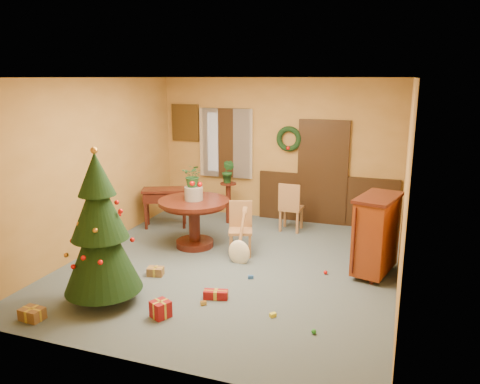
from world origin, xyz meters
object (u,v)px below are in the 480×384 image
at_px(dining_table, 194,214).
at_px(sideboard, 376,233).
at_px(chair_near, 241,226).
at_px(christmas_tree, 100,231).
at_px(writing_desk, 165,198).

height_order(dining_table, sideboard, sideboard).
bearing_deg(sideboard, dining_table, 176.61).
relative_size(chair_near, sideboard, 0.73).
distance_m(dining_table, sideboard, 3.06).
bearing_deg(chair_near, christmas_tree, -116.18).
bearing_deg(writing_desk, chair_near, -24.85).
distance_m(dining_table, chair_near, 0.88).
xyz_separation_m(christmas_tree, sideboard, (3.31, 2.12, -0.33)).
distance_m(chair_near, writing_desk, 2.08).
xyz_separation_m(chair_near, writing_desk, (-1.88, 0.87, 0.11)).
xyz_separation_m(writing_desk, sideboard, (4.08, -1.02, 0.07)).
distance_m(dining_table, christmas_tree, 2.35).
xyz_separation_m(dining_table, writing_desk, (-1.02, 0.84, -0.01)).
bearing_deg(christmas_tree, sideboard, 32.70).
bearing_deg(writing_desk, dining_table, -39.48).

